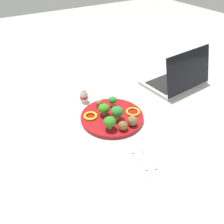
% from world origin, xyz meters
% --- Properties ---
extents(ground_plane, '(4.00, 4.00, 0.00)m').
position_xyz_m(ground_plane, '(0.00, 0.00, 0.00)').
color(ground_plane, '#B2B2AD').
extents(plate, '(0.28, 0.28, 0.02)m').
position_xyz_m(plate, '(0.00, 0.00, 0.01)').
color(plate, maroon).
rests_on(plate, ground_plane).
extents(broccoli_floret_back_left, '(0.04, 0.04, 0.05)m').
position_xyz_m(broccoli_floret_back_left, '(0.06, -0.04, 0.05)').
color(broccoli_floret_back_left, '#9EC272').
rests_on(broccoli_floret_back_left, plate).
extents(broccoli_floret_center, '(0.06, 0.06, 0.06)m').
position_xyz_m(broccoli_floret_center, '(-0.03, -0.01, 0.05)').
color(broccoli_floret_center, '#8DC57F').
rests_on(broccoli_floret_center, plate).
extents(broccoli_floret_front_right, '(0.05, 0.05, 0.06)m').
position_xyz_m(broccoli_floret_front_right, '(-0.07, 0.05, 0.05)').
color(broccoli_floret_front_right, '#94C86F').
rests_on(broccoli_floret_front_right, plate).
extents(broccoli_floret_mid_left, '(0.05, 0.05, 0.05)m').
position_xyz_m(broccoli_floret_mid_left, '(0.03, 0.03, 0.05)').
color(broccoli_floret_mid_left, '#97CD71').
rests_on(broccoli_floret_mid_left, plate).
extents(meatball_near_rim, '(0.04, 0.04, 0.04)m').
position_xyz_m(meatball_near_rim, '(-0.10, 0.01, 0.04)').
color(meatball_near_rim, brown).
rests_on(meatball_near_rim, plate).
extents(meatball_far_rim, '(0.04, 0.04, 0.04)m').
position_xyz_m(meatball_far_rim, '(-0.10, -0.04, 0.04)').
color(meatball_far_rim, brown).
rests_on(meatball_far_rim, plate).
extents(meatball_mid_right, '(0.03, 0.03, 0.03)m').
position_xyz_m(meatball_mid_right, '(0.09, 0.01, 0.03)').
color(meatball_mid_right, brown).
rests_on(meatball_mid_right, plate).
extents(pepper_ring_mid_left, '(0.08, 0.08, 0.01)m').
position_xyz_m(pepper_ring_mid_left, '(0.04, 0.09, 0.02)').
color(pepper_ring_mid_left, yellow).
rests_on(pepper_ring_mid_left, plate).
extents(pepper_ring_front_right, '(0.08, 0.08, 0.01)m').
position_xyz_m(pepper_ring_front_right, '(-0.03, -0.09, 0.02)').
color(pepper_ring_front_right, yellow).
rests_on(pepper_ring_front_right, plate).
extents(napkin, '(0.18, 0.13, 0.01)m').
position_xyz_m(napkin, '(-0.26, 0.03, 0.00)').
color(napkin, white).
rests_on(napkin, ground_plane).
extents(fork, '(0.12, 0.03, 0.01)m').
position_xyz_m(fork, '(-0.25, 0.04, 0.01)').
color(fork, silver).
rests_on(fork, napkin).
extents(knife, '(0.15, 0.04, 0.01)m').
position_xyz_m(knife, '(-0.25, 0.01, 0.01)').
color(knife, silver).
rests_on(knife, napkin).
extents(yogurt_bottle, '(0.04, 0.04, 0.07)m').
position_xyz_m(yogurt_bottle, '(0.19, 0.04, 0.03)').
color(yogurt_bottle, white).
rests_on(yogurt_bottle, ground_plane).
extents(laptop, '(0.25, 0.34, 0.21)m').
position_xyz_m(laptop, '(0.07, -0.46, 0.04)').
color(laptop, '#B8B8B8').
rests_on(laptop, ground_plane).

